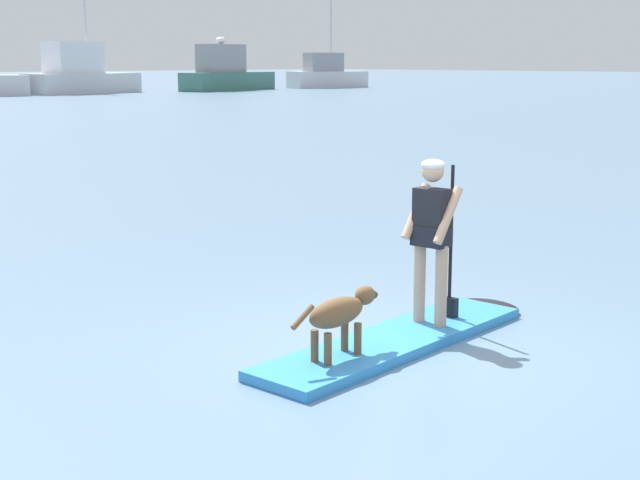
# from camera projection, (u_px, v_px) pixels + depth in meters

# --- Properties ---
(ground_plane) EXTENTS (400.00, 400.00, 0.00)m
(ground_plane) POSITION_uv_depth(u_px,v_px,m) (394.00, 346.00, 8.77)
(ground_plane) COLOR slate
(paddleboard) EXTENTS (3.66, 0.99, 0.10)m
(paddleboard) POSITION_uv_depth(u_px,v_px,m) (408.00, 336.00, 8.93)
(paddleboard) COLOR #338CD8
(paddleboard) RESTS_ON ground_plane
(person_paddler) EXTENTS (0.62, 0.49, 1.65)m
(person_paddler) POSITION_uv_depth(u_px,v_px,m) (432.00, 230.00, 9.01)
(person_paddler) COLOR tan
(person_paddler) RESTS_ON paddleboard
(dog) EXTENTS (1.15, 0.26, 0.58)m
(dog) POSITION_uv_depth(u_px,v_px,m) (340.00, 313.00, 8.09)
(dog) COLOR brown
(dog) RESTS_ON paddleboard
(moored_boat_outer) EXTENTS (10.35, 4.84, 11.50)m
(moored_boat_outer) POSITION_uv_depth(u_px,v_px,m) (80.00, 74.00, 75.03)
(moored_boat_outer) COLOR silver
(moored_boat_outer) RESTS_ON ground_plane
(moored_boat_starboard) EXTENTS (11.05, 4.96, 4.74)m
(moored_boat_starboard) POSITION_uv_depth(u_px,v_px,m) (226.00, 73.00, 82.65)
(moored_boat_starboard) COLOR #3F7266
(moored_boat_starboard) RESTS_ON ground_plane
(moored_boat_center) EXTENTS (8.54, 3.98, 11.10)m
(moored_boat_center) POSITION_uv_depth(u_px,v_px,m) (327.00, 74.00, 90.57)
(moored_boat_center) COLOR silver
(moored_boat_center) RESTS_ON ground_plane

